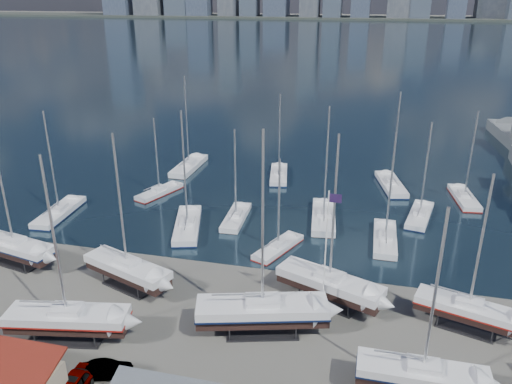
# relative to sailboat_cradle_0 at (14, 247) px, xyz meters

# --- Properties ---
(ground) EXTENTS (1400.00, 1400.00, 0.00)m
(ground) POSITION_rel_sailboat_cradle_0_xyz_m (28.08, -4.71, -2.09)
(ground) COLOR #605E59
(ground) RESTS_ON ground
(water) EXTENTS (1400.00, 600.00, 0.40)m
(water) POSITION_rel_sailboat_cradle_0_xyz_m (28.08, 305.29, -2.24)
(water) COLOR #1A2E3B
(water) RESTS_ON ground
(far_shore) EXTENTS (1400.00, 80.00, 2.20)m
(far_shore) POSITION_rel_sailboat_cradle_0_xyz_m (28.08, 565.29, -0.99)
(far_shore) COLOR #2D332D
(far_shore) RESTS_ON ground
(sailboat_cradle_0) EXTENTS (10.49, 4.84, 16.33)m
(sailboat_cradle_0) POSITION_rel_sailboat_cradle_0_xyz_m (0.00, 0.00, 0.00)
(sailboat_cradle_0) COLOR #2D2D33
(sailboat_cradle_0) RESTS_ON ground
(sailboat_cradle_1) EXTENTS (10.95, 4.83, 17.03)m
(sailboat_cradle_1) POSITION_rel_sailboat_cradle_0_xyz_m (13.31, -10.30, 0.04)
(sailboat_cradle_1) COLOR #2D2D33
(sailboat_cradle_1) RESTS_ON ground
(sailboat_cradle_2) EXTENTS (10.45, 6.15, 16.45)m
(sailboat_cradle_2) POSITION_rel_sailboat_cradle_0_xyz_m (14.42, -1.38, 0.01)
(sailboat_cradle_2) COLOR #2D2D33
(sailboat_cradle_2) RESTS_ON ground
(sailboat_cradle_3) EXTENTS (12.19, 6.31, 18.76)m
(sailboat_cradle_3) POSITION_rel_sailboat_cradle_0_xyz_m (29.50, -5.36, 0.13)
(sailboat_cradle_3) COLOR #2D2D33
(sailboat_cradle_3) RESTS_ON ground
(sailboat_cradle_4) EXTENTS (10.90, 6.64, 17.14)m
(sailboat_cradle_4) POSITION_rel_sailboat_cradle_0_xyz_m (34.85, 0.60, 0.05)
(sailboat_cradle_4) COLOR #2D2D33
(sailboat_cradle_4) RESTS_ON ground
(sailboat_cradle_5) EXTENTS (9.68, 2.73, 15.66)m
(sailboat_cradle_5) POSITION_rel_sailboat_cradle_0_xyz_m (42.79, -10.20, -0.03)
(sailboat_cradle_5) COLOR #2D2D33
(sailboat_cradle_5) RESTS_ON ground
(sailboat_cradle_6) EXTENTS (9.56, 5.18, 14.96)m
(sailboat_cradle_6) POSITION_rel_sailboat_cradle_0_xyz_m (47.36, -0.66, -0.07)
(sailboat_cradle_6) COLOR #2D2D33
(sailboat_cradle_6) RESTS_ON ground
(sailboat_moored_0) EXTENTS (3.57, 10.34, 15.19)m
(sailboat_moored_0) POSITION_rel_sailboat_cradle_0_xyz_m (-3.05, 12.66, -1.78)
(sailboat_moored_0) COLOR black
(sailboat_moored_0) RESTS_ON water
(sailboat_moored_1) EXTENTS (5.11, 8.50, 12.29)m
(sailboat_moored_1) POSITION_rel_sailboat_cradle_0_xyz_m (7.12, 22.99, -1.78)
(sailboat_moored_1) COLOR black
(sailboat_moored_1) RESTS_ON water
(sailboat_moored_2) EXTENTS (3.21, 11.05, 16.63)m
(sailboat_moored_2) POSITION_rel_sailboat_cradle_0_xyz_m (7.32, 35.07, -1.76)
(sailboat_moored_2) COLOR black
(sailboat_moored_2) RESTS_ON water
(sailboat_moored_3) EXTENTS (5.97, 11.27, 16.22)m
(sailboat_moored_3) POSITION_rel_sailboat_cradle_0_xyz_m (15.50, 12.79, -1.78)
(sailboat_moored_3) COLOR black
(sailboat_moored_3) RESTS_ON water
(sailboat_moored_4) EXTENTS (2.79, 8.77, 13.10)m
(sailboat_moored_4) POSITION_rel_sailboat_cradle_0_xyz_m (20.87, 16.79, -1.76)
(sailboat_moored_4) COLOR black
(sailboat_moored_4) RESTS_ON water
(sailboat_moored_5) EXTENTS (4.28, 9.95, 14.41)m
(sailboat_moored_5) POSITION_rel_sailboat_cradle_0_xyz_m (23.24, 34.51, -1.78)
(sailboat_moored_5) COLOR black
(sailboat_moored_5) RESTS_ON water
(sailboat_moored_6) EXTENTS (5.14, 8.22, 11.93)m
(sailboat_moored_6) POSITION_rel_sailboat_cradle_0_xyz_m (27.98, 9.90, -1.78)
(sailboat_moored_6) COLOR black
(sailboat_moored_6) RESTS_ON water
(sailboat_moored_7) EXTENTS (4.14, 10.98, 16.19)m
(sailboat_moored_7) POSITION_rel_sailboat_cradle_0_xyz_m (32.26, 19.46, -1.76)
(sailboat_moored_7) COLOR black
(sailboat_moored_7) RESTS_ON water
(sailboat_moored_8) EXTENTS (5.22, 10.86, 15.65)m
(sailboat_moored_8) POSITION_rel_sailboat_cradle_0_xyz_m (41.16, 34.10, -1.78)
(sailboat_moored_8) COLOR black
(sailboat_moored_8) RESTS_ON water
(sailboat_moored_9) EXTENTS (2.76, 9.63, 14.52)m
(sailboat_moored_9) POSITION_rel_sailboat_cradle_0_xyz_m (40.26, 14.99, -1.77)
(sailboat_moored_9) COLOR black
(sailboat_moored_9) RESTS_ON water
(sailboat_moored_10) EXTENTS (4.42, 9.63, 13.90)m
(sailboat_moored_10) POSITION_rel_sailboat_cradle_0_xyz_m (44.80, 23.10, -1.78)
(sailboat_moored_10) COLOR black
(sailboat_moored_10) RESTS_ON water
(sailboat_moored_11) EXTENTS (3.76, 9.57, 13.93)m
(sailboat_moored_11) POSITION_rel_sailboat_cradle_0_xyz_m (51.52, 31.15, -1.78)
(sailboat_moored_11) COLOR black
(sailboat_moored_11) RESTS_ON water
(car_b) EXTENTS (4.23, 2.51, 1.32)m
(car_b) POSITION_rel_sailboat_cradle_0_xyz_m (18.75, -13.80, -1.43)
(car_b) COLOR gray
(car_b) RESTS_ON ground
(flagpole) EXTENTS (1.15, 0.12, 13.04)m
(flagpole) POSITION_rel_sailboat_cradle_0_xyz_m (34.63, -2.49, 5.49)
(flagpole) COLOR white
(flagpole) RESTS_ON ground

